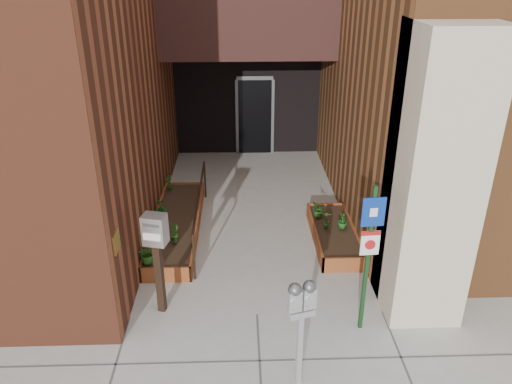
{
  "coord_description": "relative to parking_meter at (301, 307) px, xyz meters",
  "views": [
    {
      "loc": [
        -0.23,
        -6.29,
        5.12
      ],
      "look_at": [
        0.05,
        1.8,
        1.29
      ],
      "focal_mm": 35.0,
      "sensor_mm": 36.0,
      "label": 1
    }
  ],
  "objects": [
    {
      "name": "shrub_right_b",
      "position": [
        0.95,
        3.61,
        -0.76
      ],
      "size": [
        0.24,
        0.24,
        0.36
      ],
      "primitive_type": "imported",
      "rotation": [
        0.0,
        0.0,
        2.83
      ],
      "color": "#1D5518",
      "rests_on": "planter_right"
    },
    {
      "name": "parking_meter",
      "position": [
        0.0,
        0.0,
        0.0
      ],
      "size": [
        0.37,
        0.22,
        1.6
      ],
      "color": "#B7B7BA",
      "rests_on": "ground"
    },
    {
      "name": "shrub_left_d",
      "position": [
        -2.34,
        5.49,
        -0.76
      ],
      "size": [
        0.26,
        0.26,
        0.35
      ],
      "primitive_type": "imported",
      "rotation": [
        0.0,
        0.0,
        5.37
      ],
      "color": "#1E4F16",
      "rests_on": "planter_left"
    },
    {
      "name": "planter_left",
      "position": [
        -2.04,
        4.09,
        -1.11
      ],
      "size": [
        0.9,
        3.6,
        0.3
      ],
      "color": "brown",
      "rests_on": "ground"
    },
    {
      "name": "shrub_left_a",
      "position": [
        -2.34,
        2.5,
        -0.74
      ],
      "size": [
        0.47,
        0.47,
        0.39
      ],
      "primitive_type": "imported",
      "rotation": [
        0.0,
        0.0,
        0.44
      ],
      "color": "#265618",
      "rests_on": "planter_left"
    },
    {
      "name": "handrail",
      "position": [
        -1.54,
        4.04,
        -0.49
      ],
      "size": [
        0.04,
        3.34,
        0.9
      ],
      "color": "black",
      "rests_on": "ground"
    },
    {
      "name": "ground",
      "position": [
        -0.49,
        1.39,
        -1.24
      ],
      "size": [
        80.0,
        80.0,
        0.0
      ],
      "primitive_type": "plane",
      "color": "#9E9991",
      "rests_on": "ground"
    },
    {
      "name": "shrub_left_b",
      "position": [
        -1.97,
        3.19,
        -0.77
      ],
      "size": [
        0.25,
        0.25,
        0.34
      ],
      "primitive_type": "imported",
      "rotation": [
        0.0,
        0.0,
        1.96
      ],
      "color": "#235016",
      "rests_on": "planter_left"
    },
    {
      "name": "sign_post",
      "position": [
        1.07,
        1.03,
        0.22
      ],
      "size": [
        0.32,
        0.09,
        2.38
      ],
      "color": "#143717",
      "rests_on": "ground"
    },
    {
      "name": "shrub_right_c",
      "position": [
        0.86,
        4.08,
        -0.78
      ],
      "size": [
        0.35,
        0.35,
        0.31
      ],
      "primitive_type": "imported",
      "rotation": [
        0.0,
        0.0,
        4.44
      ],
      "color": "#1F5016",
      "rests_on": "planter_right"
    },
    {
      "name": "payment_dropbox",
      "position": [
        -2.0,
        1.57,
        -0.01
      ],
      "size": [
        0.39,
        0.33,
        1.71
      ],
      "color": "black",
      "rests_on": "ground"
    },
    {
      "name": "shrub_left_c",
      "position": [
        -2.34,
        4.16,
        -0.73
      ],
      "size": [
        0.32,
        0.32,
        0.41
      ],
      "primitive_type": "imported",
      "rotation": [
        0.0,
        0.0,
        3.8
      ],
      "color": "#164F18",
      "rests_on": "planter_left"
    },
    {
      "name": "planter_right",
      "position": [
        1.11,
        3.59,
        -1.11
      ],
      "size": [
        0.8,
        2.2,
        0.3
      ],
      "color": "brown",
      "rests_on": "ground"
    },
    {
      "name": "shrub_right_a",
      "position": [
        1.26,
        3.59,
        -0.78
      ],
      "size": [
        0.21,
        0.21,
        0.32
      ],
      "primitive_type": "imported",
      "rotation": [
        0.0,
        0.0,
        1.35
      ],
      "color": "#195518",
      "rests_on": "planter_right"
    }
  ]
}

